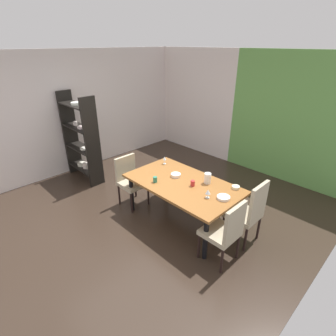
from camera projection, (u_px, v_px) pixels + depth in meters
ground_plane at (139, 217)px, 4.56m from camera, size 5.25×6.39×0.02m
back_panel_interior at (195, 102)px, 6.89m from camera, size 2.38×0.10×2.62m
garden_window_panel at (296, 121)px, 5.20m from camera, size 2.88×0.10×2.62m
left_interior_panel at (60, 115)px, 5.63m from camera, size 0.10×6.39×2.62m
dining_table at (183, 187)px, 4.20m from camera, size 1.83×1.05×0.72m
chair_left_near at (130, 178)px, 4.73m from camera, size 0.44×0.44×0.91m
chair_right_far at (249, 211)px, 3.76m from camera, size 0.44×0.44×1.02m
chair_right_near at (225, 230)px, 3.41m from camera, size 0.44×0.44×0.95m
display_shelf at (81, 139)px, 5.48m from camera, size 1.01×0.32×1.84m
wine_glass_rear at (165, 159)px, 4.76m from camera, size 0.06×0.06×0.14m
wine_glass_west at (208, 192)px, 3.72m from camera, size 0.07×0.07×0.13m
serving_bowl_near_window at (236, 187)px, 3.99m from camera, size 0.12×0.12×0.04m
serving_bowl_south at (176, 175)px, 4.34m from camera, size 0.16×0.16×0.05m
serving_bowl_right at (223, 198)px, 3.73m from camera, size 0.19×0.19×0.04m
cup_left at (193, 183)px, 4.05m from camera, size 0.07×0.07×0.09m
cup_east at (155, 180)px, 4.16m from camera, size 0.07×0.07×0.09m
pitcher_front at (208, 178)px, 4.12m from camera, size 0.12×0.11×0.17m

